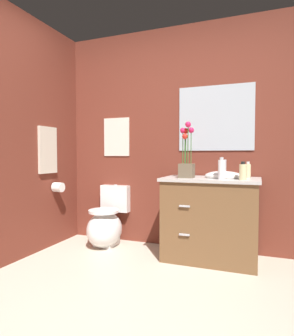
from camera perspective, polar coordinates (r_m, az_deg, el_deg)
ground_plane at (r=1.98m, az=-6.23°, el=-29.54°), size 9.67×9.67×0.00m
wall_back at (r=3.31m, az=11.03°, el=5.95°), size 4.51×0.05×2.50m
toilet at (r=3.47m, az=-7.93°, el=-10.93°), size 0.38×0.59×0.69m
vanity_cabinet at (r=3.03m, az=12.34°, el=-9.46°), size 0.94×0.56×1.01m
flower_vase at (r=2.92m, az=7.77°, el=1.77°), size 0.14×0.14×0.56m
soap_bottle at (r=3.06m, az=19.12°, el=-0.46°), size 0.05×0.05×0.16m
lotion_bottle at (r=2.77m, az=14.35°, el=-0.24°), size 0.06×0.06×0.21m
hand_wash_bottle at (r=2.77m, az=18.22°, el=-0.68°), size 0.06×0.06×0.17m
wall_poster at (r=3.62m, az=-5.97°, el=6.03°), size 0.34×0.01×0.47m
wall_mirror at (r=3.28m, az=13.25°, el=9.47°), size 0.80×0.01×0.70m
hanging_towel at (r=3.45m, az=-18.82°, el=3.33°), size 0.03×0.28×0.52m
toilet_paper_roll at (r=3.52m, az=-16.95°, el=-3.62°), size 0.11×0.11×0.11m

